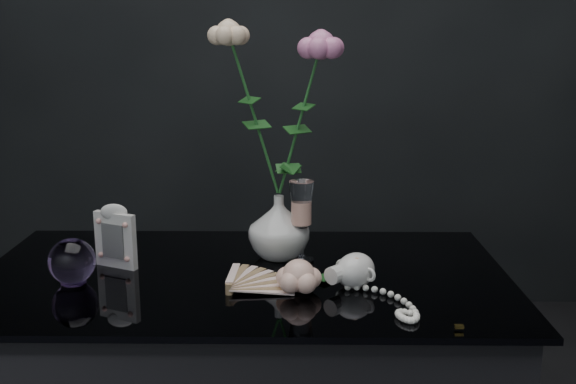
# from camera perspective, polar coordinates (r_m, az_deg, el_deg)

# --- Properties ---
(vase) EXTENTS (0.15, 0.15, 0.14)m
(vase) POSITION_cam_1_polar(r_m,az_deg,el_deg) (1.42, -0.77, -2.97)
(vase) COLOR silver
(vase) RESTS_ON table
(wine_glass) EXTENTS (0.06, 0.06, 0.17)m
(wine_glass) POSITION_cam_1_polar(r_m,az_deg,el_deg) (1.39, 1.13, -2.54)
(wine_glass) COLOR white
(wine_glass) RESTS_ON table
(picture_frame) EXTENTS (0.12, 0.11, 0.13)m
(picture_frame) POSITION_cam_1_polar(r_m,az_deg,el_deg) (1.41, -14.41, -3.60)
(picture_frame) COLOR silver
(picture_frame) RESTS_ON table
(paperweight) EXTENTS (0.11, 0.11, 0.09)m
(paperweight) POSITION_cam_1_polar(r_m,az_deg,el_deg) (1.35, -17.82, -5.60)
(paperweight) COLOR #9370B6
(paperweight) RESTS_ON table
(paper_fan) EXTENTS (0.30, 0.27, 0.03)m
(paper_fan) POSITION_cam_1_polar(r_m,az_deg,el_deg) (1.25, -5.00, -8.08)
(paper_fan) COLOR beige
(paper_fan) RESTS_ON table
(loose_rose) EXTENTS (0.19, 0.22, 0.06)m
(loose_rose) POSITION_cam_1_polar(r_m,az_deg,el_deg) (1.24, 0.91, -7.14)
(loose_rose) COLOR #FFBBA4
(loose_rose) RESTS_ON table
(pearl_jar) EXTENTS (0.33, 0.33, 0.07)m
(pearl_jar) POSITION_cam_1_polar(r_m,az_deg,el_deg) (1.28, 5.72, -6.49)
(pearl_jar) COLOR white
(pearl_jar) RESTS_ON table
(roses) EXTENTS (0.26, 0.10, 0.40)m
(roses) POSITION_cam_1_polar(r_m,az_deg,el_deg) (1.37, -0.87, 7.67)
(roses) COLOR beige
(roses) RESTS_ON vase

